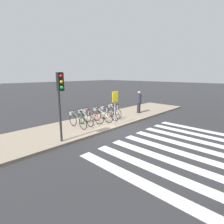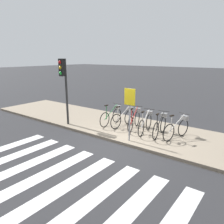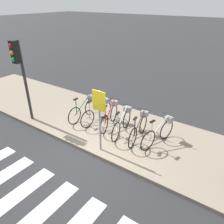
{
  "view_description": "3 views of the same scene",
  "coord_description": "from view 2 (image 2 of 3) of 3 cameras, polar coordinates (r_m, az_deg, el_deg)",
  "views": [
    {
      "loc": [
        -6.95,
        -6.35,
        3.05
      ],
      "look_at": [
        0.66,
        0.94,
        0.75
      ],
      "focal_mm": 28.0,
      "sensor_mm": 36.0,
      "label": 1
    },
    {
      "loc": [
        4.35,
        -6.29,
        3.23
      ],
      "look_at": [
        -1.29,
        1.25,
        0.81
      ],
      "focal_mm": 35.0,
      "sensor_mm": 36.0,
      "label": 2
    },
    {
      "loc": [
        3.67,
        -4.06,
        4.35
      ],
      "look_at": [
        0.24,
        0.92,
        1.18
      ],
      "focal_mm": 35.0,
      "sensor_mm": 36.0,
      "label": 3
    }
  ],
  "objects": [
    {
      "name": "parked_bicycle_5",
      "position": [
        8.83,
        16.8,
        -3.82
      ],
      "size": [
        0.55,
        1.58,
        1.0
      ],
      "color": "black",
      "rests_on": "sidewalk"
    },
    {
      "name": "sidewalk",
      "position": [
        9.61,
        7.72,
        -4.97
      ],
      "size": [
        17.79,
        3.34,
        0.12
      ],
      "color": "gray",
      "rests_on": "ground_plane"
    },
    {
      "name": "parked_bicycle_3",
      "position": [
        9.2,
        8.85,
        -2.63
      ],
      "size": [
        0.46,
        1.61,
        1.0
      ],
      "color": "black",
      "rests_on": "sidewalk"
    },
    {
      "name": "ground_plane",
      "position": [
        8.3,
        1.99,
        -8.48
      ],
      "size": [
        120.0,
        120.0,
        0.0
      ],
      "primitive_type": "plane",
      "color": "#2D2D30"
    },
    {
      "name": "parked_bicycle_0",
      "position": [
        10.16,
        0.05,
        -0.8
      ],
      "size": [
        0.46,
        1.62,
        1.0
      ],
      "color": "black",
      "rests_on": "sidewalk"
    },
    {
      "name": "parked_bicycle_2",
      "position": [
        9.64,
        5.94,
        -1.74
      ],
      "size": [
        0.54,
        1.59,
        1.0
      ],
      "color": "black",
      "rests_on": "sidewalk"
    },
    {
      "name": "sign_post",
      "position": [
        7.96,
        4.64,
        1.64
      ],
      "size": [
        0.44,
        0.07,
        1.98
      ],
      "color": "#99999E",
      "rests_on": "sidewalk"
    },
    {
      "name": "traffic_light",
      "position": [
        10.02,
        -12.5,
        8.72
      ],
      "size": [
        0.24,
        0.4,
        3.0
      ],
      "color": "#2D2D2D",
      "rests_on": "sidewalk"
    },
    {
      "name": "parked_bicycle_1",
      "position": [
        9.89,
        3.21,
        -1.26
      ],
      "size": [
        0.46,
        1.62,
        1.0
      ],
      "color": "black",
      "rests_on": "sidewalk"
    },
    {
      "name": "parked_bicycle_4",
      "position": [
        8.95,
        12.52,
        -3.28
      ],
      "size": [
        0.46,
        1.62,
        1.0
      ],
      "color": "black",
      "rests_on": "sidewalk"
    }
  ]
}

